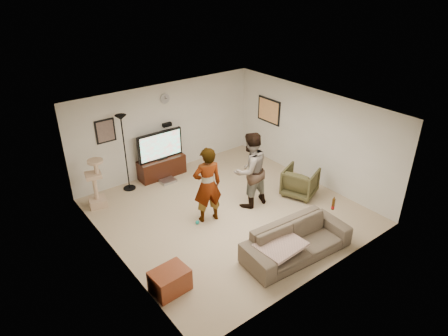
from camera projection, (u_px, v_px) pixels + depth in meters
floor at (228, 212)px, 9.41m from camera, size 5.50×5.50×0.02m
ceiling at (229, 111)px, 8.25m from camera, size 5.50×5.50×0.02m
wall_back at (166, 128)px, 10.76m from camera, size 5.50×0.04×2.50m
wall_front at (325, 221)px, 6.89m from camera, size 5.50×0.04×2.50m
wall_left at (112, 205)px, 7.34m from camera, size 0.04×5.50×2.50m
wall_right at (311, 136)px, 10.32m from camera, size 0.04×5.50×2.50m
wall_clock at (165, 99)px, 10.35m from camera, size 0.26×0.04×0.26m
wall_speaker at (167, 125)px, 10.66m from camera, size 0.25×0.10×0.10m
picture_back at (105, 131)px, 9.67m from camera, size 0.42×0.03×0.52m
picture_right at (269, 111)px, 11.31m from camera, size 0.03×0.78×0.62m
tv_stand at (162, 167)px, 10.85m from camera, size 1.31×0.45×0.54m
console_box at (168, 181)px, 10.65m from camera, size 0.40×0.30×0.07m
tv at (160, 145)px, 10.54m from camera, size 1.30×0.08×0.77m
tv_screen at (161, 146)px, 10.51m from camera, size 1.19×0.01×0.68m
floor_lamp at (125, 153)px, 9.89m from camera, size 0.32×0.32×2.03m
cat_tree at (95, 183)px, 9.34m from camera, size 0.47×0.47×1.24m
person_left at (207, 185)px, 8.70m from camera, size 0.75×0.59×1.81m
person_right at (250, 170)px, 9.25m from camera, size 0.92×0.72×1.88m
sofa at (297, 241)px, 7.87m from camera, size 2.33×1.06×0.66m
throw_blanket at (281, 245)px, 7.56m from camera, size 0.94×0.75×0.06m
beer_bottle at (333, 204)px, 8.22m from camera, size 0.06×0.06×0.25m
armchair at (300, 182)px, 9.93m from camera, size 1.03×1.02×0.73m
side_table at (170, 281)px, 7.04m from camera, size 0.68×0.53×0.44m
toy_ball at (197, 222)px, 8.92m from camera, size 0.09×0.09×0.09m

